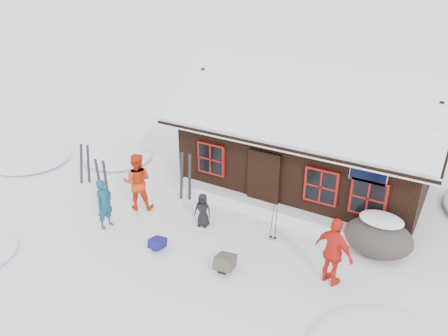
{
  "coord_description": "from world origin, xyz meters",
  "views": [
    {
      "loc": [
        6.15,
        -9.0,
        7.55
      ],
      "look_at": [
        -0.41,
        2.14,
        1.3
      ],
      "focal_mm": 35.0,
      "sensor_mm": 36.0,
      "label": 1
    }
  ],
  "objects": [
    {
      "name": "backpack_blue",
      "position": [
        -0.71,
        -1.1,
        0.13
      ],
      "size": [
        0.43,
        0.53,
        0.26
      ],
      "primitive_type": "cube",
      "rotation": [
        0.0,
        0.0,
        0.13
      ],
      "color": "#141556",
      "rests_on": "ground"
    },
    {
      "name": "ski_pair_mid",
      "position": [
        -3.65,
        -0.16,
        0.85
      ],
      "size": [
        0.46,
        0.08,
        1.8
      ],
      "rotation": [
        0.0,
        0.0,
        0.05
      ],
      "color": "black",
      "rests_on": "ground"
    },
    {
      "name": "skier_orange_left",
      "position": [
        -2.66,
        0.39,
        0.98
      ],
      "size": [
        1.2,
        1.13,
        1.96
      ],
      "primitive_type": "imported",
      "rotation": [
        0.0,
        0.0,
        3.68
      ],
      "color": "red",
      "rests_on": "ground"
    },
    {
      "name": "ski_pair_right",
      "position": [
        -1.63,
        1.65,
        0.85
      ],
      "size": [
        0.49,
        0.15,
        1.8
      ],
      "rotation": [
        0.0,
        0.0,
        0.2
      ],
      "color": "black",
      "rests_on": "ground"
    },
    {
      "name": "skier_crouched",
      "position": [
        -0.25,
        0.58,
        0.55
      ],
      "size": [
        0.59,
        0.44,
        1.1
      ],
      "primitive_type": "imported",
      "rotation": [
        0.0,
        0.0,
        0.18
      ],
      "color": "black",
      "rests_on": "ground"
    },
    {
      "name": "ground",
      "position": [
        0.0,
        0.0,
        0.0
      ],
      "size": [
        120.0,
        120.0,
        0.0
      ],
      "primitive_type": "plane",
      "color": "white",
      "rests_on": "ground"
    },
    {
      "name": "mountain_hut",
      "position": [
        1.5,
        4.98,
        1.58
      ],
      "size": [
        8.9,
        6.09,
        4.42
      ],
      "color": "black",
      "rests_on": "ground"
    },
    {
      "name": "ski_pair_left",
      "position": [
        -5.5,
        0.78,
        0.76
      ],
      "size": [
        0.49,
        0.25,
        1.61
      ],
      "rotation": [
        0.0,
        0.0,
        0.44
      ],
      "color": "black",
      "rests_on": "ground"
    },
    {
      "name": "snow_mounds",
      "position": [
        1.65,
        1.86,
        0.0
      ],
      "size": [
        20.6,
        13.2,
        0.48
      ],
      "color": "white",
      "rests_on": "ground"
    },
    {
      "name": "skier_teal",
      "position": [
        -2.8,
        -0.98,
        0.8
      ],
      "size": [
        0.4,
        0.6,
        1.61
      ],
      "primitive_type": "imported",
      "rotation": [
        0.0,
        0.0,
        1.55
      ],
      "color": "navy",
      "rests_on": "ground"
    },
    {
      "name": "snow_drift",
      "position": [
        1.5,
        2.25,
        0.17
      ],
      "size": [
        7.6,
        0.6,
        0.35
      ],
      "primitive_type": "cube",
      "color": "white",
      "rests_on": "ground"
    },
    {
      "name": "ski_poles",
      "position": [
        1.95,
        0.98,
        0.56
      ],
      "size": [
        0.21,
        0.11,
        1.19
      ],
      "color": "black",
      "rests_on": "ground"
    },
    {
      "name": "skier_orange_right",
      "position": [
        4.02,
        0.0,
        0.95
      ],
      "size": [
        1.2,
        0.82,
        1.89
      ],
      "primitive_type": "imported",
      "rotation": [
        0.0,
        0.0,
        2.78
      ],
      "color": "red",
      "rests_on": "ground"
    },
    {
      "name": "boulder",
      "position": [
        4.74,
        1.87,
        0.56
      ],
      "size": [
        1.89,
        1.42,
        1.11
      ],
      "color": "#443D37",
      "rests_on": "ground"
    },
    {
      "name": "backpack_olive",
      "position": [
        1.43,
        -0.93,
        0.17
      ],
      "size": [
        0.58,
        0.7,
        0.34
      ],
      "primitive_type": "cube",
      "rotation": [
        0.0,
        0.0,
        0.18
      ],
      "color": "#464332",
      "rests_on": "ground"
    }
  ]
}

